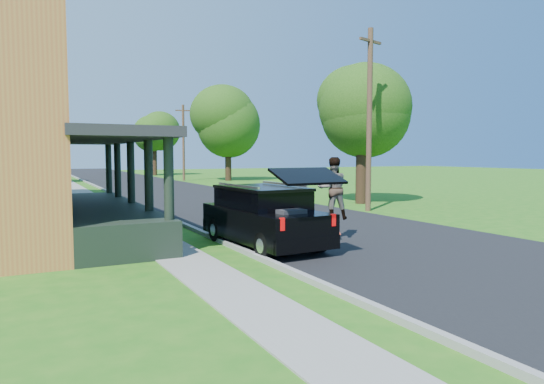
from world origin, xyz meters
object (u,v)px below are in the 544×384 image
black_suv (264,216)px  tree_right_near (361,102)px  utility_pole_near (369,118)px  skateboarder (333,188)px

black_suv → tree_right_near: (9.37, 8.08, 4.25)m
tree_right_near → utility_pole_near: (-1.67, -2.76, -1.02)m
skateboarder → utility_pole_near: (5.50, 5.32, 2.56)m
black_suv → utility_pole_near: (7.70, 5.32, 3.23)m
utility_pole_near → skateboarder: bearing=-151.9°
tree_right_near → utility_pole_near: utility_pole_near is taller
black_suv → tree_right_near: 13.08m
tree_right_near → black_suv: bearing=-139.2°
skateboarder → tree_right_near: 11.38m
skateboarder → tree_right_near: size_ratio=0.24×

